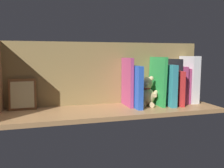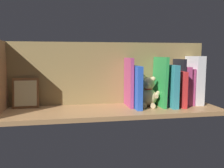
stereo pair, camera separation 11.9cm
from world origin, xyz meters
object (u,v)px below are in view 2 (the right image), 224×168
(dictionary_thick_white, at_px, (194,80))
(teddy_bear, at_px, (148,93))
(book_0, at_px, (187,86))
(picture_frame_leaning, at_px, (26,93))

(dictionary_thick_white, height_order, teddy_bear, dictionary_thick_white)
(book_0, height_order, teddy_bear, book_0)
(book_0, xyz_separation_m, teddy_bear, (0.24, 0.03, -0.03))
(book_0, xyz_separation_m, picture_frame_leaning, (0.89, -0.05, -0.02))
(picture_frame_leaning, bearing_deg, teddy_bear, 173.15)
(dictionary_thick_white, xyz_separation_m, book_0, (0.04, -0.00, -0.03))
(dictionary_thick_white, height_order, book_0, dictionary_thick_white)
(dictionary_thick_white, bearing_deg, book_0, -6.51)
(book_0, distance_m, picture_frame_leaning, 0.89)
(teddy_bear, height_order, picture_frame_leaning, teddy_bear)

